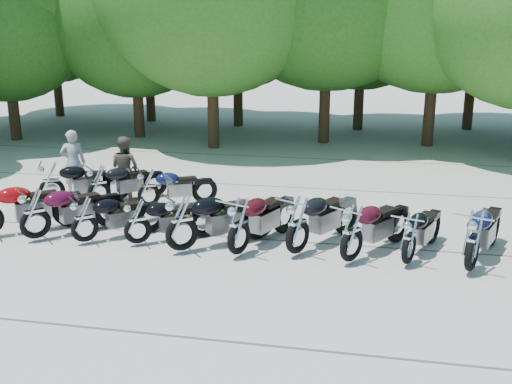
% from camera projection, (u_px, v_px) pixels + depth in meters
% --- Properties ---
extents(ground, '(90.00, 90.00, 0.00)m').
position_uv_depth(ground, '(242.00, 264.00, 12.05)').
color(ground, '#A59E95').
rests_on(ground, ground).
extents(tree_1, '(6.97, 6.97, 8.55)m').
position_uv_depth(tree_1, '(3.00, 13.00, 23.49)').
color(tree_1, '#3A2614').
rests_on(tree_1, ground).
extents(tree_2, '(7.31, 7.31, 8.97)m').
position_uv_depth(tree_2, '(133.00, 6.00, 24.05)').
color(tree_2, '#3A2614').
rests_on(tree_2, ground).
extents(tree_9, '(7.59, 7.59, 9.32)m').
position_uv_depth(tree_9, '(50.00, 5.00, 29.64)').
color(tree_9, '#3A2614').
rests_on(tree_9, ground).
extents(tree_10, '(7.78, 7.78, 9.55)m').
position_uv_depth(tree_10, '(146.00, 1.00, 28.05)').
color(tree_10, '#3A2614').
rests_on(tree_10, ground).
extents(tree_11, '(7.56, 7.56, 9.28)m').
position_uv_depth(tree_11, '(237.00, 4.00, 26.75)').
color(tree_11, '#3A2614').
rests_on(tree_11, ground).
extents(motorcycle_1, '(2.18, 2.26, 1.36)m').
position_uv_depth(motorcycle_1, '(34.00, 212.00, 13.14)').
color(motorcycle_1, '#3F081F').
rests_on(motorcycle_1, ground).
extents(motorcycle_2, '(2.01, 1.93, 1.21)m').
position_uv_depth(motorcycle_2, '(84.00, 218.00, 12.99)').
color(motorcycle_2, black).
rests_on(motorcycle_2, ground).
extents(motorcycle_3, '(2.09, 1.70, 1.18)m').
position_uv_depth(motorcycle_3, '(137.00, 220.00, 12.89)').
color(motorcycle_3, black).
rests_on(motorcycle_3, ground).
extents(motorcycle_4, '(2.46, 2.27, 1.45)m').
position_uv_depth(motorcycle_4, '(182.00, 221.00, 12.42)').
color(motorcycle_4, black).
rests_on(motorcycle_4, ground).
extents(motorcycle_5, '(1.67, 2.62, 1.42)m').
position_uv_depth(motorcycle_5, '(239.00, 224.00, 12.25)').
color(motorcycle_5, '#35070D').
rests_on(motorcycle_5, ground).
extents(motorcycle_6, '(1.94, 2.60, 1.44)m').
position_uv_depth(motorcycle_6, '(298.00, 223.00, 12.28)').
color(motorcycle_6, black).
rests_on(motorcycle_6, ground).
extents(motorcycle_7, '(1.95, 2.46, 1.38)m').
position_uv_depth(motorcycle_7, '(352.00, 232.00, 11.88)').
color(motorcycle_7, '#390714').
rests_on(motorcycle_7, ground).
extents(motorcycle_8, '(1.43, 2.28, 1.24)m').
position_uv_depth(motorcycle_8, '(410.00, 237.00, 11.80)').
color(motorcycle_8, black).
rests_on(motorcycle_8, ground).
extents(motorcycle_9, '(1.63, 2.62, 1.42)m').
position_uv_depth(motorcycle_9, '(473.00, 239.00, 11.42)').
color(motorcycle_9, black).
rests_on(motorcycle_9, ground).
extents(motorcycle_11, '(2.40, 1.63, 1.31)m').
position_uv_depth(motorcycle_11, '(51.00, 181.00, 15.81)').
color(motorcycle_11, black).
rests_on(motorcycle_11, ground).
extents(motorcycle_12, '(2.05, 2.02, 1.25)m').
position_uv_depth(motorcycle_12, '(99.00, 184.00, 15.69)').
color(motorcycle_12, black).
rests_on(motorcycle_12, ground).
extents(motorcycle_13, '(2.12, 1.53, 1.17)m').
position_uv_depth(motorcycle_13, '(148.00, 186.00, 15.56)').
color(motorcycle_13, '#0D133B').
rests_on(motorcycle_13, ground).
extents(rider_0, '(0.80, 0.68, 1.86)m').
position_uv_depth(rider_0, '(73.00, 163.00, 16.68)').
color(rider_0, gray).
rests_on(rider_0, ground).
extents(rider_1, '(1.02, 0.89, 1.76)m').
position_uv_depth(rider_1, '(125.00, 168.00, 16.28)').
color(rider_1, brown).
rests_on(rider_1, ground).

